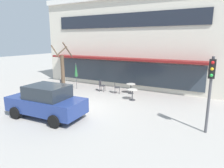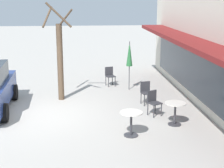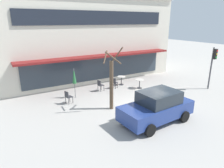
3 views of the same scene
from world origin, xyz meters
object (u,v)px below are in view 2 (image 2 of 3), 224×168
Objects in this scene: cafe_table_streetside at (131,120)px; patio_umbrella_green_folded at (129,54)px; cafe_chair_1 at (110,75)px; street_tree at (60,58)px; cafe_chair_2 at (153,101)px; cafe_chair_0 at (146,91)px; cafe_table_near_wall at (175,110)px.

patio_umbrella_green_folded reaches higher than cafe_table_streetside.
patio_umbrella_green_folded is (-5.37, 0.69, 1.11)m from cafe_table_streetside.
cafe_chair_1 is 3.28m from street_tree.
cafe_chair_2 is 4.24m from street_tree.
cafe_table_streetside is 0.35× the size of patio_umbrella_green_folded.
cafe_chair_1 is at bearing -158.92° from cafe_chair_0.
street_tree is at bearing -66.51° from patio_umbrella_green_folded.
street_tree is (-0.93, -3.37, 1.22)m from cafe_chair_0.
cafe_chair_2 is at bearing 15.14° from cafe_chair_1.
cafe_table_near_wall is 2.40m from cafe_chair_0.
patio_umbrella_green_folded is 2.47× the size of cafe_chair_2.
patio_umbrella_green_folded is at bearing 172.68° from cafe_table_streetside.
cafe_chair_2 is (3.57, 0.37, -1.10)m from patio_umbrella_green_folded.
cafe_chair_0 is (-3.13, 1.05, 0.01)m from cafe_table_streetside.
cafe_chair_0 is (2.23, 0.36, -1.10)m from patio_umbrella_green_folded.
patio_umbrella_green_folded reaches higher than cafe_table_near_wall.
street_tree is at bearing -150.29° from cafe_table_streetside.
street_tree reaches higher than cafe_table_streetside.
patio_umbrella_green_folded is 3.28m from street_tree.
cafe_chair_0 is 0.23× the size of street_tree.
cafe_chair_2 is at bearing 56.19° from street_tree.
patio_umbrella_green_folded is 2.52m from cafe_chair_0.
cafe_table_near_wall is at bearing 116.61° from cafe_table_streetside.
cafe_chair_1 is (-6.17, -0.12, 0.01)m from cafe_table_streetside.
cafe_table_near_wall is at bearing 17.45° from cafe_chair_1.
cafe_chair_2 reaches higher than cafe_table_streetside.
street_tree reaches higher than cafe_chair_2.
street_tree is at bearing -46.08° from cafe_chair_1.
cafe_chair_2 is (-1.80, 1.06, 0.01)m from cafe_table_streetside.
cafe_chair_0 is 1.00× the size of cafe_chair_2.
patio_umbrella_green_folded reaches higher than cafe_chair_0.
cafe_chair_1 is at bearing -164.86° from cafe_chair_2.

